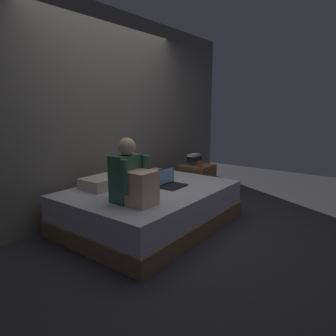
{
  "coord_description": "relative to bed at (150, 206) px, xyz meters",
  "views": [
    {
      "loc": [
        -2.86,
        -1.97,
        1.42
      ],
      "look_at": [
        -0.1,
        0.1,
        0.72
      ],
      "focal_mm": 32.12,
      "sensor_mm": 36.0,
      "label": 1
    }
  ],
  "objects": [
    {
      "name": "ground_plane",
      "position": [
        0.2,
        -0.3,
        -0.23
      ],
      "size": [
        8.0,
        8.0,
        0.0
      ],
      "primitive_type": "plane",
      "color": "#2D2D33"
    },
    {
      "name": "pillow",
      "position": [
        -0.3,
        0.45,
        0.3
      ],
      "size": [
        0.56,
        0.36,
        0.13
      ],
      "primitive_type": "cube",
      "color": "beige",
      "rests_on": "bed"
    },
    {
      "name": "bed",
      "position": [
        0.0,
        0.0,
        0.0
      ],
      "size": [
        2.0,
        1.5,
        0.47
      ],
      "color": "#7A6047",
      "rests_on": "ground_plane"
    },
    {
      "name": "nightstand",
      "position": [
        1.3,
        0.13,
        0.03
      ],
      "size": [
        0.44,
        0.46,
        0.53
      ],
      "color": "brown",
      "rests_on": "ground_plane"
    },
    {
      "name": "clothes_pile",
      "position": [
        0.41,
        0.26,
        0.29
      ],
      "size": [
        0.37,
        0.22,
        0.11
      ],
      "color": "#4C6B56",
      "rests_on": "bed"
    },
    {
      "name": "person_sitting",
      "position": [
        -0.54,
        -0.23,
        0.49
      ],
      "size": [
        0.39,
        0.44,
        0.66
      ],
      "color": "#38664C",
      "rests_on": "bed"
    },
    {
      "name": "mug",
      "position": [
        1.17,
        0.01,
        0.35
      ],
      "size": [
        0.08,
        0.08,
        0.09
      ],
      "primitive_type": "cylinder",
      "color": "#933833",
      "rests_on": "nightstand"
    },
    {
      "name": "wall_back",
      "position": [
        0.2,
        0.9,
        1.12
      ],
      "size": [
        5.6,
        0.1,
        2.7
      ],
      "primitive_type": "cube",
      "color": "slate",
      "rests_on": "ground_plane"
    },
    {
      "name": "laptop",
      "position": [
        0.19,
        -0.16,
        0.29
      ],
      "size": [
        0.32,
        0.23,
        0.22
      ],
      "color": "black",
      "rests_on": "bed"
    },
    {
      "name": "book_stack",
      "position": [
        1.3,
        0.19,
        0.38
      ],
      "size": [
        0.22,
        0.17,
        0.16
      ],
      "color": "#387042",
      "rests_on": "nightstand"
    }
  ]
}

